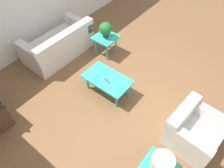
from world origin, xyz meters
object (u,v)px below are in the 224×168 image
at_px(table_lamp, 162,163).
at_px(armchair, 193,131).
at_px(sofa, 59,45).
at_px(coffee_table, 107,80).
at_px(side_table_plant, 106,39).
at_px(potted_plant, 106,29).

bearing_deg(table_lamp, armchair, -95.44).
xyz_separation_m(armchair, table_lamp, (0.10, 1.09, 0.49)).
bearing_deg(armchair, sofa, 91.27).
bearing_deg(coffee_table, armchair, -178.53).
bearing_deg(table_lamp, side_table_plant, -36.93).
xyz_separation_m(sofa, coffee_table, (-1.77, 0.23, 0.07)).
height_order(armchair, potted_plant, potted_plant).
bearing_deg(armchair, coffee_table, 95.45).
relative_size(armchair, potted_plant, 2.38).
distance_m(sofa, side_table_plant, 1.20).
height_order(side_table_plant, table_lamp, table_lamp).
height_order(coffee_table, table_lamp, table_lamp).
relative_size(sofa, coffee_table, 1.74).
bearing_deg(table_lamp, coffee_table, -29.31).
height_order(sofa, coffee_table, sofa).
xyz_separation_m(sofa, potted_plant, (-0.90, -0.78, 0.44)).
relative_size(coffee_table, side_table_plant, 1.85).
bearing_deg(armchair, side_table_plant, 75.30).
xyz_separation_m(armchair, coffee_table, (1.95, 0.05, 0.08)).
relative_size(potted_plant, table_lamp, 0.97).
bearing_deg(armchair, potted_plant, 75.30).
height_order(side_table_plant, potted_plant, potted_plant).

